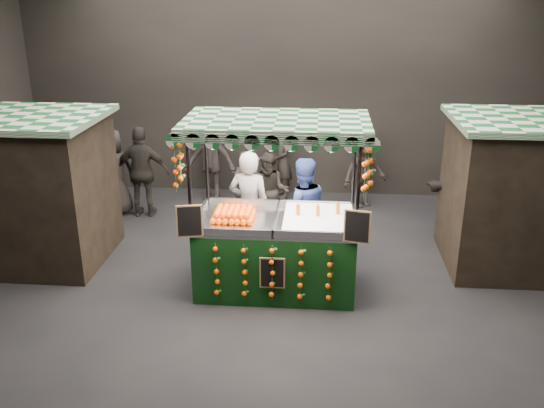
{
  "coord_description": "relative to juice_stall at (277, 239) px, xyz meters",
  "views": [
    {
      "loc": [
        0.78,
        -8.23,
        4.63
      ],
      "look_at": [
        -0.01,
        0.76,
        1.25
      ],
      "focal_mm": 38.95,
      "sensor_mm": 36.0,
      "label": 1
    }
  ],
  "objects": [
    {
      "name": "neighbour_stall_right",
      "position": [
        4.28,
        1.27,
        0.45
      ],
      "size": [
        3.0,
        2.2,
        2.6
      ],
      "color": "black",
      "rests_on": "ground"
    },
    {
      "name": "neighbour_stall_left",
      "position": [
        -4.52,
        0.77,
        0.45
      ],
      "size": [
        3.0,
        2.2,
        2.6
      ],
      "color": "black",
      "rests_on": "ground"
    },
    {
      "name": "shopper_3",
      "position": [
        1.61,
        3.93,
        -0.04
      ],
      "size": [
        1.23,
        1.07,
        1.65
      ],
      "rotation": [
        0.0,
        0.0,
        0.53
      ],
      "color": "black",
      "rests_on": "ground"
    },
    {
      "name": "shopper_7",
      "position": [
        -1.83,
        4.1,
        0.08
      ],
      "size": [
        1.29,
        0.84,
        1.88
      ],
      "rotation": [
        0.0,
        0.0,
        -0.12
      ],
      "color": "#292321",
      "rests_on": "ground"
    },
    {
      "name": "vendor_blue",
      "position": [
        0.35,
        1.1,
        0.08
      ],
      "size": [
        1.07,
        0.92,
        1.89
      ],
      "rotation": [
        0.0,
        0.0,
        3.39
      ],
      "color": "navy",
      "rests_on": "ground"
    },
    {
      "name": "shopper_2",
      "position": [
        -3.04,
        2.97,
        0.1
      ],
      "size": [
        1.14,
        0.5,
        1.92
      ],
      "rotation": [
        0.0,
        0.0,
        3.17
      ],
      "color": "#282420",
      "rests_on": "ground"
    },
    {
      "name": "shopper_1",
      "position": [
        -0.33,
        2.45,
        -0.08
      ],
      "size": [
        0.81,
        0.65,
        1.57
      ],
      "rotation": [
        0.0,
        0.0,
        -0.08
      ],
      "color": "#2D2925",
      "rests_on": "ground"
    },
    {
      "name": "vendor_grey",
      "position": [
        -0.55,
        0.98,
        0.15
      ],
      "size": [
        0.82,
        0.62,
        2.02
      ],
      "rotation": [
        0.0,
        0.0,
        2.95
      ],
      "color": "slate",
      "rests_on": "ground"
    },
    {
      "name": "shopper_4",
      "position": [
        -3.67,
        3.0,
        0.06
      ],
      "size": [
        1.08,
        0.98,
        1.85
      ],
      "rotation": [
        0.0,
        0.0,
        3.71
      ],
      "color": "black",
      "rests_on": "ground"
    },
    {
      "name": "market_hall",
      "position": [
        -0.12,
        -0.23,
        2.52
      ],
      "size": [
        12.1,
        10.1,
        5.05
      ],
      "color": "black",
      "rests_on": "ground"
    },
    {
      "name": "shopper_5",
      "position": [
        3.17,
        1.83,
        0.08
      ],
      "size": [
        1.54,
        1.7,
        1.89
      ],
      "rotation": [
        0.0,
        0.0,
        2.26
      ],
      "color": "#2E2625",
      "rests_on": "ground"
    },
    {
      "name": "shopper_6",
      "position": [
        -0.21,
        4.37,
        -0.02
      ],
      "size": [
        0.57,
        0.71,
        1.69
      ],
      "rotation": [
        0.0,
        0.0,
        -1.26
      ],
      "color": "#2C2724",
      "rests_on": "ground"
    },
    {
      "name": "ground",
      "position": [
        -0.12,
        -0.23,
        -0.86
      ],
      "size": [
        12.0,
        12.0,
        0.0
      ],
      "primitive_type": "plane",
      "color": "black",
      "rests_on": "ground"
    },
    {
      "name": "shopper_0",
      "position": [
        -0.82,
        2.6,
        -0.09
      ],
      "size": [
        0.6,
        0.42,
        1.54
      ],
      "rotation": [
        0.0,
        0.0,
        0.1
      ],
      "color": "#2D2824",
      "rests_on": "ground"
    },
    {
      "name": "juice_stall",
      "position": [
        0.0,
        0.0,
        0.0
      ],
      "size": [
        2.87,
        1.68,
        2.78
      ],
      "color": "black",
      "rests_on": "ground"
    }
  ]
}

